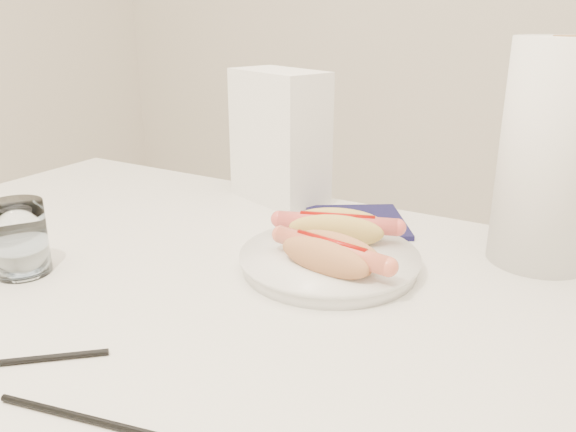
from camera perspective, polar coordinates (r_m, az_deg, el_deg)
The scene contains 9 objects.
table at distance 0.74m, azimuth -9.15°, elevation -11.01°, with size 1.20×0.80×0.75m.
plate at distance 0.75m, azimuth 4.08°, elevation -4.57°, with size 0.22×0.22×0.02m, color white.
hotdog_left at distance 0.78m, azimuth 4.85°, elevation -1.17°, with size 0.16×0.10×0.04m.
hotdog_right at distance 0.70m, azimuth 4.24°, elevation -3.81°, with size 0.16×0.08×0.04m.
water_glass at distance 0.80m, azimuth -24.96°, elevation -2.01°, with size 0.07×0.07×0.09m, color silver.
chopstick_far at distance 0.52m, azimuth -17.62°, elevation -18.85°, with size 0.01×0.01×0.20m, color black.
napkin_box at distance 1.00m, azimuth -0.84°, elevation 7.80°, with size 0.17×0.09×0.22m, color white.
navy_napkin at distance 0.91m, azimuth 6.73°, elevation -0.59°, with size 0.15×0.15×0.01m, color #141239.
paper_towel_roll at distance 0.80m, azimuth 24.53°, elevation 5.45°, with size 0.13×0.13×0.29m, color white.
Camera 1 is at (0.42, -0.49, 1.07)m, focal length 36.11 mm.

